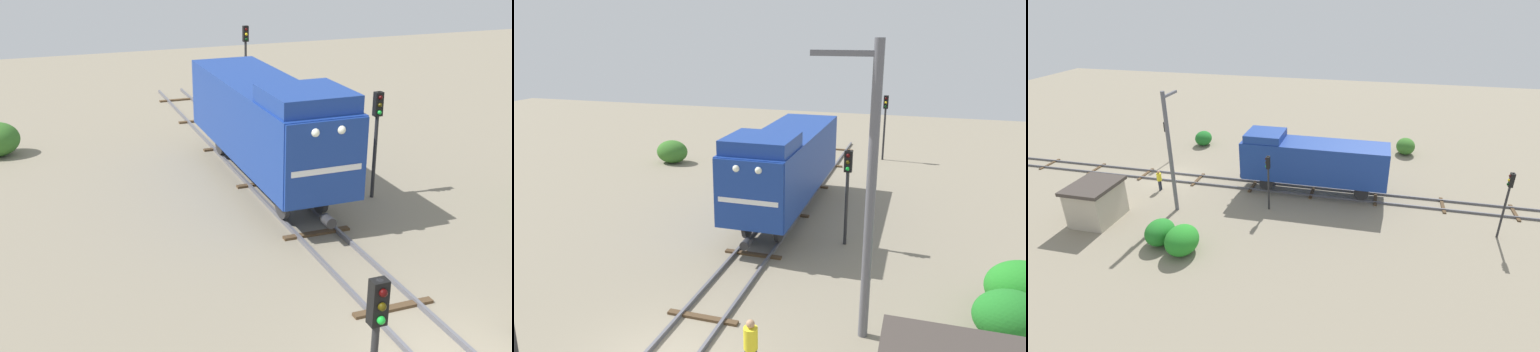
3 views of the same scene
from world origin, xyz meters
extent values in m
cube|color=#4C3823|center=(0.00, 2.45, 0.04)|extent=(2.40, 0.24, 0.09)
cube|color=#4C3823|center=(0.00, 7.36, 0.04)|extent=(2.40, 0.24, 0.09)
cube|color=#4C3823|center=(0.00, 12.27, 0.04)|extent=(2.40, 0.24, 0.09)
cube|color=#4C3823|center=(0.00, 17.17, 0.04)|extent=(2.40, 0.24, 0.09)
cube|color=#4C3823|center=(0.00, 22.08, 0.04)|extent=(2.40, 0.24, 0.09)
cube|color=#4C3823|center=(0.00, 26.99, 0.04)|extent=(2.40, 0.24, 0.09)
cube|color=navy|center=(0.00, 12.39, 2.71)|extent=(2.90, 11.00, 2.90)
cube|color=navy|center=(0.00, 8.49, 4.46)|extent=(2.75, 2.80, 0.60)
cube|color=navy|center=(0.00, 6.84, 2.71)|extent=(2.84, 0.10, 2.84)
cube|color=white|center=(0.00, 6.80, 2.51)|extent=(2.46, 0.06, 0.20)
sphere|color=white|center=(-0.45, 6.79, 3.81)|extent=(0.28, 0.28, 0.28)
sphere|color=white|center=(0.45, 6.79, 3.81)|extent=(0.28, 0.28, 0.28)
cylinder|color=#262628|center=(0.00, 6.54, 0.86)|extent=(0.36, 0.50, 0.36)
cylinder|color=#262628|center=(-0.72, 8.69, 0.71)|extent=(0.18, 1.10, 1.10)
cylinder|color=#262628|center=(0.72, 8.69, 0.71)|extent=(0.18, 1.10, 1.10)
cylinder|color=#262628|center=(-0.72, 16.09, 0.71)|extent=(0.18, 1.10, 1.10)
cylinder|color=#262628|center=(0.72, 16.09, 0.71)|extent=(0.18, 1.10, 1.10)
cube|color=black|center=(-3.20, -1.80, 3.41)|extent=(0.32, 0.24, 0.90)
sphere|color=#390606|center=(-3.20, -1.94, 3.68)|extent=(0.16, 0.16, 0.16)
sphere|color=#3C3306|center=(-3.20, -1.94, 3.40)|extent=(0.16, 0.16, 0.16)
sphere|color=green|center=(-3.20, -1.94, 3.12)|extent=(0.16, 0.16, 0.16)
cylinder|color=#262628|center=(3.40, 9.61, 2.07)|extent=(0.14, 0.14, 4.14)
cube|color=black|center=(3.40, 9.61, 3.69)|extent=(0.32, 0.24, 0.90)
sphere|color=#390606|center=(3.40, 9.47, 3.96)|extent=(0.16, 0.16, 0.16)
sphere|color=#3C3306|center=(3.40, 9.47, 3.68)|extent=(0.16, 0.16, 0.16)
sphere|color=green|center=(3.40, 9.47, 3.40)|extent=(0.16, 0.16, 0.16)
cylinder|color=#262628|center=(3.60, 24.99, 2.28)|extent=(0.14, 0.14, 4.55)
cube|color=black|center=(3.60, 24.99, 4.10)|extent=(0.32, 0.24, 0.90)
sphere|color=#390606|center=(3.60, 24.85, 4.37)|extent=(0.16, 0.16, 0.16)
sphere|color=yellow|center=(3.60, 24.85, 4.09)|extent=(0.16, 0.16, 0.16)
sphere|color=black|center=(3.60, 24.85, 3.81)|extent=(0.16, 0.16, 0.16)
camera|label=1|loc=(-8.63, -10.33, 9.59)|focal=45.00mm
camera|label=2|loc=(6.25, -10.28, 8.87)|focal=35.00mm
camera|label=3|loc=(28.03, 16.51, 14.48)|focal=28.00mm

